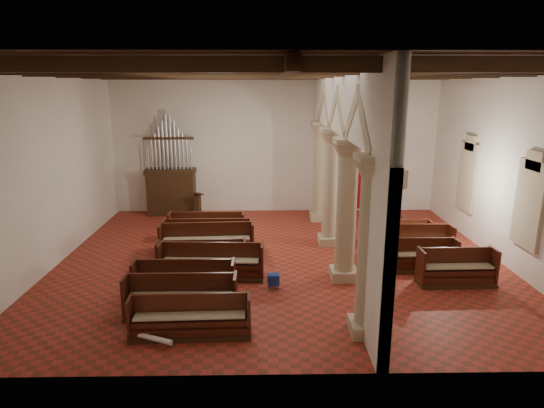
% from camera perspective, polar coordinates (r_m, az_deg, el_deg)
% --- Properties ---
extents(floor, '(14.00, 14.00, 0.00)m').
position_cam_1_polar(floor, '(14.75, 0.99, -7.02)').
color(floor, maroon).
rests_on(floor, ground).
extents(ceiling, '(14.00, 14.00, 0.00)m').
position_cam_1_polar(ceiling, '(13.72, 1.10, 16.97)').
color(ceiling, '#321D10').
rests_on(ceiling, wall_back).
extents(wall_back, '(14.00, 0.02, 6.00)m').
position_cam_1_polar(wall_back, '(19.85, 0.42, 7.57)').
color(wall_back, white).
rests_on(wall_back, floor).
extents(wall_front, '(14.00, 0.02, 6.00)m').
position_cam_1_polar(wall_front, '(8.09, 2.56, -2.94)').
color(wall_front, white).
rests_on(wall_front, floor).
extents(wall_left, '(0.02, 12.00, 6.00)m').
position_cam_1_polar(wall_left, '(15.36, -26.13, 3.99)').
color(wall_left, white).
rests_on(wall_left, floor).
extents(wall_right, '(0.02, 12.00, 6.00)m').
position_cam_1_polar(wall_right, '(15.80, 27.39, 4.11)').
color(wall_right, white).
rests_on(wall_right, floor).
extents(ceiling_beams, '(13.80, 11.80, 0.30)m').
position_cam_1_polar(ceiling_beams, '(13.71, 1.10, 16.21)').
color(ceiling_beams, '#372011').
rests_on(ceiling_beams, wall_back).
extents(arcade, '(0.90, 11.90, 6.00)m').
position_cam_1_polar(arcade, '(14.02, 8.48, 6.77)').
color(arcade, tan).
rests_on(arcade, floor).
extents(window_right_a, '(0.03, 1.00, 2.20)m').
position_cam_1_polar(window_right_a, '(14.67, 29.66, -0.08)').
color(window_right_a, '#2D6757').
rests_on(window_right_a, wall_right).
extents(window_right_b, '(0.03, 1.00, 2.20)m').
position_cam_1_polar(window_right_b, '(18.13, 23.39, 3.13)').
color(window_right_b, '#2D6757').
rests_on(window_right_b, wall_right).
extents(window_back, '(1.00, 0.03, 2.20)m').
position_cam_1_polar(window_back, '(20.69, 14.46, 5.16)').
color(window_back, '#2D6757').
rests_on(window_back, wall_back).
extents(pipe_organ, '(2.10, 0.85, 4.40)m').
position_cam_1_polar(pipe_organ, '(20.03, -12.54, 2.56)').
color(pipe_organ, '#372011').
rests_on(pipe_organ, floor).
extents(lectern, '(0.63, 0.67, 1.26)m').
position_cam_1_polar(lectern, '(19.06, -9.30, -0.51)').
color(lectern, '#3A2312').
rests_on(lectern, floor).
extents(dossal_curtain, '(1.80, 0.07, 2.17)m').
position_cam_1_polar(dossal_curtain, '(20.47, 10.27, 2.34)').
color(dossal_curtain, maroon).
rests_on(dossal_curtain, floor).
extents(processional_banner, '(0.46, 0.59, 2.15)m').
position_cam_1_polar(processional_banner, '(19.92, 15.91, 0.49)').
color(processional_banner, '#372011').
rests_on(processional_banner, floor).
extents(hymnal_box_a, '(0.36, 0.29, 0.36)m').
position_cam_1_polar(hymnal_box_a, '(10.68, -8.07, -14.43)').
color(hymnal_box_a, navy).
rests_on(hymnal_box_a, floor).
extents(hymnal_box_b, '(0.33, 0.28, 0.31)m').
position_cam_1_polar(hymnal_box_b, '(12.71, 0.18, -9.45)').
color(hymnal_box_b, '#151594').
rests_on(hymnal_box_b, floor).
extents(hymnal_box_c, '(0.44, 0.41, 0.35)m').
position_cam_1_polar(hymnal_box_c, '(14.90, -5.71, -5.72)').
color(hymnal_box_c, '#151591').
rests_on(hymnal_box_c, floor).
extents(tube_heater_a, '(1.10, 0.56, 0.11)m').
position_cam_1_polar(tube_heater_a, '(10.59, -15.15, -15.84)').
color(tube_heater_a, white).
rests_on(tube_heater_a, floor).
extents(tube_heater_b, '(0.92, 0.30, 0.09)m').
position_cam_1_polar(tube_heater_b, '(12.07, -9.09, -11.52)').
color(tube_heater_b, white).
rests_on(tube_heater_b, floor).
extents(nave_pew_0, '(2.71, 0.72, 0.95)m').
position_cam_1_polar(nave_pew_0, '(10.63, -10.17, -14.47)').
color(nave_pew_0, '#372011').
rests_on(nave_pew_0, floor).
extents(nave_pew_1, '(2.70, 0.71, 1.05)m').
position_cam_1_polar(nave_pew_1, '(11.45, -11.30, -12.07)').
color(nave_pew_1, '#372011').
rests_on(nave_pew_1, floor).
extents(nave_pew_2, '(2.64, 0.71, 1.04)m').
position_cam_1_polar(nave_pew_2, '(12.30, -10.92, -10.13)').
color(nave_pew_2, '#372011').
rests_on(nave_pew_2, floor).
extents(nave_pew_3, '(3.05, 0.83, 1.05)m').
position_cam_1_polar(nave_pew_3, '(13.41, -7.61, -7.84)').
color(nave_pew_3, '#372011').
rests_on(nave_pew_3, floor).
extents(nave_pew_4, '(2.68, 0.76, 0.95)m').
position_cam_1_polar(nave_pew_4, '(13.94, -8.78, -7.13)').
color(nave_pew_4, '#372011').
rests_on(nave_pew_4, floor).
extents(nave_pew_5, '(3.11, 0.87, 1.08)m').
position_cam_1_polar(nave_pew_5, '(15.18, -8.14, -5.09)').
color(nave_pew_5, '#372011').
rests_on(nave_pew_5, floor).
extents(nave_pew_6, '(3.02, 0.74, 1.04)m').
position_cam_1_polar(nave_pew_6, '(15.73, -8.03, -4.43)').
color(nave_pew_6, '#372011').
rests_on(nave_pew_6, floor).
extents(nave_pew_7, '(2.73, 0.70, 1.01)m').
position_cam_1_polar(nave_pew_7, '(16.66, -8.19, -3.37)').
color(nave_pew_7, '#372011').
rests_on(nave_pew_7, floor).
extents(aisle_pew_0, '(2.15, 0.74, 1.05)m').
position_cam_1_polar(aisle_pew_0, '(13.89, 22.11, -7.99)').
color(aisle_pew_0, '#372011').
rests_on(aisle_pew_0, floor).
extents(aisle_pew_1, '(1.93, 0.67, 0.99)m').
position_cam_1_polar(aisle_pew_1, '(14.58, 18.55, -6.68)').
color(aisle_pew_1, '#372011').
rests_on(aisle_pew_1, floor).
extents(aisle_pew_2, '(2.14, 0.76, 1.09)m').
position_cam_1_polar(aisle_pew_2, '(15.54, 17.89, -5.15)').
color(aisle_pew_2, '#372011').
rests_on(aisle_pew_2, floor).
extents(aisle_pew_3, '(1.70, 0.65, 0.95)m').
position_cam_1_polar(aisle_pew_3, '(16.46, 16.36, -4.10)').
color(aisle_pew_3, '#372011').
rests_on(aisle_pew_3, floor).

